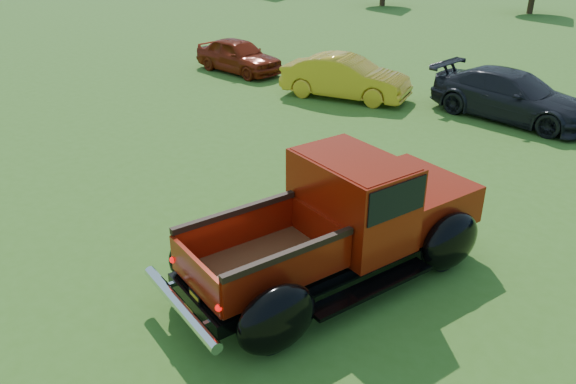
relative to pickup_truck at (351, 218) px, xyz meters
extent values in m
plane|color=#39621C|center=(-1.45, -0.26, -0.95)|extent=(120.00, 120.00, 0.00)
cylinder|color=black|center=(-1.59, -1.70, -0.52)|extent=(0.54, 0.89, 0.86)
cylinder|color=black|center=(0.12, -2.33, -0.52)|extent=(0.54, 0.89, 0.86)
cylinder|color=black|center=(-0.42, 1.52, -0.52)|extent=(0.54, 0.89, 0.86)
cylinder|color=black|center=(1.30, 0.90, -0.52)|extent=(0.54, 0.89, 0.86)
cube|color=black|center=(-0.13, -0.35, -0.46)|extent=(3.14, 5.25, 0.21)
cube|color=maroon|center=(0.48, 1.31, -0.02)|extent=(2.26, 2.14, 0.66)
cube|color=silver|center=(0.76, 2.08, -0.04)|extent=(1.63, 0.65, 0.54)
cube|color=maroon|center=(0.00, 0.00, 0.34)|extent=(2.22, 1.81, 1.39)
cube|color=black|center=(0.00, 0.00, 0.72)|extent=(2.22, 1.73, 0.54)
cube|color=maroon|center=(0.00, 0.00, 1.01)|extent=(2.10, 1.68, 0.09)
cube|color=brown|center=(-0.59, -1.61, -0.28)|extent=(2.09, 2.51, 0.05)
cube|color=maroon|center=(-1.27, -1.37, 0.00)|extent=(0.78, 2.03, 0.56)
cube|color=maroon|center=(0.09, -1.86, 0.00)|extent=(0.78, 2.03, 0.56)
cube|color=maroon|center=(-0.22, -0.61, 0.00)|extent=(1.38, 0.55, 0.56)
cube|color=maroon|center=(-0.96, -2.62, 0.00)|extent=(1.38, 0.56, 0.56)
cube|color=black|center=(-1.27, -1.37, 0.33)|extent=(0.83, 2.05, 0.10)
cube|color=black|center=(0.09, -1.86, 0.33)|extent=(0.83, 2.05, 0.10)
ellipsoid|color=black|center=(-1.69, -1.67, -0.39)|extent=(0.85, 1.24, 0.94)
ellipsoid|color=black|center=(0.22, -2.37, -0.39)|extent=(0.85, 1.24, 0.94)
ellipsoid|color=black|center=(-0.52, 1.56, -0.39)|extent=(0.85, 1.24, 0.94)
ellipsoid|color=black|center=(1.40, 0.86, -0.39)|extent=(0.85, 1.24, 0.94)
cube|color=black|center=(-1.10, -0.06, -0.59)|extent=(1.09, 2.23, 0.06)
cube|color=black|center=(0.81, -0.75, -0.59)|extent=(1.09, 2.23, 0.06)
cylinder|color=silver|center=(-1.05, -2.87, -0.41)|extent=(2.02, 0.88, 0.17)
cube|color=black|center=(-0.97, -2.66, -0.36)|extent=(0.31, 0.13, 0.16)
cube|color=gold|center=(-0.97, -2.67, -0.36)|extent=(0.25, 0.10, 0.11)
sphere|color=#CC0505|center=(-1.61, -2.42, -0.11)|extent=(0.10, 0.10, 0.10)
sphere|color=#CC0505|center=(-0.32, -2.89, -0.11)|extent=(0.10, 0.10, 0.10)
imported|color=maroon|center=(-9.95, 9.30, -0.32)|extent=(3.88, 2.03, 1.26)
imported|color=gold|center=(-4.95, 8.63, -0.27)|extent=(4.28, 2.04, 1.36)
imported|color=black|center=(0.05, 9.54, -0.26)|extent=(5.01, 2.81, 1.37)
camera|label=1|loc=(3.70, -7.13, 4.38)|focal=35.00mm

